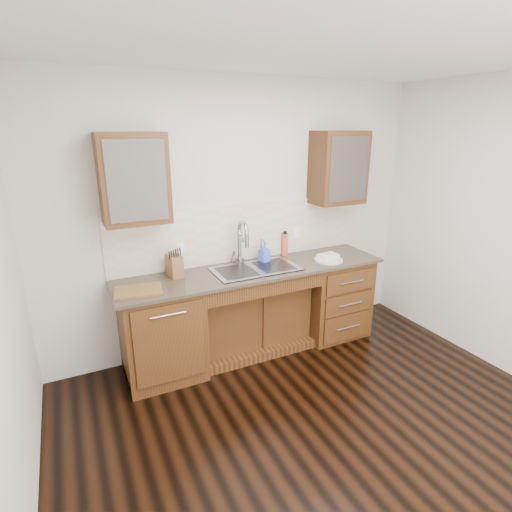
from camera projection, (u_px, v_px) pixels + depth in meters
name	position (u px, v px, depth m)	size (l,w,h in m)	color
ground	(337.00, 447.00, 2.99)	(4.00, 3.50, 0.10)	black
ceiling	(371.00, 26.00, 2.12)	(4.00, 3.50, 0.10)	white
wall_back	(239.00, 217.00, 4.10)	(4.00, 0.10, 2.70)	beige
base_cabinet_left	(162.00, 331.00, 3.68)	(0.70, 0.62, 0.88)	#593014
base_cabinet_center	(251.00, 316.00, 4.18)	(1.20, 0.44, 0.70)	#593014
base_cabinet_right	(331.00, 295.00, 4.47)	(0.70, 0.62, 0.88)	#593014
countertop	(255.00, 270.00, 3.92)	(2.70, 0.65, 0.03)	#84705B
backsplash	(242.00, 232.00, 4.09)	(2.70, 0.02, 0.59)	beige
sink	(256.00, 277.00, 3.93)	(0.84, 0.46, 0.19)	#9E9EA5
faucet	(239.00, 245.00, 4.01)	(0.04, 0.04, 0.40)	#999993
filter_tap	(261.00, 249.00, 4.14)	(0.02, 0.02, 0.24)	#999993
upper_cabinet_left	(133.00, 179.00, 3.33)	(0.55, 0.34, 0.75)	#593014
upper_cabinet_right	(338.00, 168.00, 4.20)	(0.55, 0.34, 0.75)	#593014
outlet_left	(181.00, 249.00, 3.84)	(0.08, 0.01, 0.12)	white
outlet_right	(296.00, 234.00, 4.37)	(0.08, 0.01, 0.12)	white
soap_bottle	(264.00, 252.00, 4.08)	(0.09, 0.09, 0.20)	#3F62ED
water_bottle	(285.00, 244.00, 4.30)	(0.06, 0.06, 0.24)	#E74B2F
plate	(328.00, 260.00, 4.15)	(0.30, 0.30, 0.02)	beige
dish_towel	(328.00, 256.00, 4.21)	(0.20, 0.15, 0.03)	white
knife_block	(175.00, 266.00, 3.70)	(0.11, 0.18, 0.20)	brown
cutting_board	(138.00, 291.00, 3.37)	(0.39, 0.27, 0.02)	brown
cup_left_a	(119.00, 186.00, 3.29)	(0.12, 0.12, 0.10)	white
cup_left_b	(149.00, 185.00, 3.39)	(0.09, 0.09, 0.09)	white
cup_right_a	(327.00, 173.00, 4.15)	(0.14, 0.14, 0.11)	silver
cup_right_b	(346.00, 173.00, 4.26)	(0.09, 0.09, 0.08)	white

